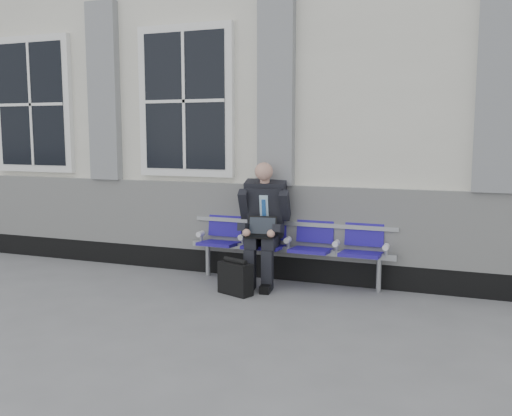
% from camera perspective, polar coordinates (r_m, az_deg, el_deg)
% --- Properties ---
extents(ground, '(70.00, 70.00, 0.00)m').
position_cam_1_polar(ground, '(6.79, -15.21, -8.49)').
color(ground, slate).
rests_on(ground, ground).
extents(station_building, '(14.40, 4.40, 4.49)m').
position_cam_1_polar(station_building, '(9.56, -3.27, 9.78)').
color(station_building, silver).
rests_on(station_building, ground).
extents(bench, '(2.60, 0.47, 0.91)m').
position_cam_1_polar(bench, '(7.01, 3.36, -3.10)').
color(bench, '#9EA0A3').
rests_on(bench, ground).
extents(businessman, '(0.65, 0.87, 1.49)m').
position_cam_1_polar(businessman, '(6.93, 0.80, -1.14)').
color(businessman, black).
rests_on(businessman, ground).
extents(briefcase, '(0.45, 0.31, 0.42)m').
position_cam_1_polar(briefcase, '(6.58, -2.07, -6.98)').
color(briefcase, black).
rests_on(briefcase, ground).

